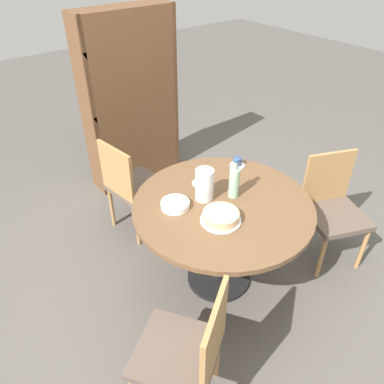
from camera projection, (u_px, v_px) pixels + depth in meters
The scene contains 12 objects.
ground_plane at pixel (218, 278), 2.92m from camera, with size 14.00×14.00×0.00m, color #56514C.
dining_table at pixel (222, 219), 2.57m from camera, with size 1.21×1.21×0.73m.
chair_a at pixel (132, 185), 3.13m from camera, with size 0.47×0.47×0.88m.
chair_b at pixel (188, 351), 1.91m from camera, with size 0.58×0.58×0.88m.
chair_c at pixel (332, 207), 2.89m from camera, with size 0.55×0.55×0.88m.
bookshelf at pixel (131, 101), 3.62m from camera, with size 0.93×0.28×1.69m.
coffee_pot at pixel (204, 184), 2.47m from camera, with size 0.12×0.12×0.26m.
water_bottle at pixel (234, 182), 2.49m from camera, with size 0.07×0.07×0.29m.
cake_main at pixel (221, 217), 2.32m from camera, with size 0.26×0.26×0.07m.
cup_a at pixel (200, 180), 2.66m from camera, with size 0.12×0.12×0.07m.
cup_b at pixel (238, 162), 2.86m from camera, with size 0.12×0.12×0.07m.
plate_stack at pixel (175, 204), 2.45m from camera, with size 0.19×0.19×0.04m.
Camera 1 is at (-1.38, -1.43, 2.25)m, focal length 35.00 mm.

